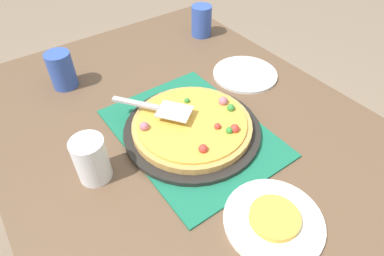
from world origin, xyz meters
The scene contains 12 objects.
ground_plane centered at (0.00, 0.00, 0.00)m, with size 8.00×8.00×0.00m, color #84705B.
dining_table centered at (0.00, 0.00, 0.64)m, with size 1.40×1.00×0.75m.
placemat centered at (0.00, 0.00, 0.75)m, with size 0.48×0.36×0.01m, color #196B4C.
pizza_pan centered at (0.00, 0.00, 0.76)m, with size 0.38×0.38×0.01m, color black.
pizza centered at (0.00, 0.00, 0.78)m, with size 0.33×0.33×0.05m.
plate_near_left centered at (0.33, -0.02, 0.76)m, with size 0.22×0.22×0.01m, color white.
plate_side centered at (-0.12, 0.32, 0.76)m, with size 0.22×0.22×0.01m, color white.
served_slice_left centered at (0.33, -0.02, 0.77)m, with size 0.11×0.11×0.02m, color gold.
cup_near centered at (-0.45, 0.37, 0.81)m, with size 0.08×0.08×0.12m, color #3351AD.
cup_far centered at (-0.43, -0.21, 0.81)m, with size 0.08×0.08×0.12m, color #3351AD.
cup_corner centered at (-0.02, -0.28, 0.81)m, with size 0.08×0.08×0.12m, color white.
pizza_server centered at (-0.08, -0.06, 0.82)m, with size 0.21×0.17×0.01m.
Camera 1 is at (0.52, -0.38, 1.39)m, focal length 30.02 mm.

